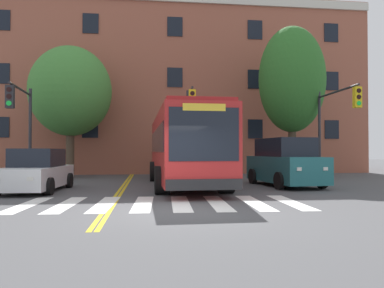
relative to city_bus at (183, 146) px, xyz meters
name	(u,v)px	position (x,y,z in m)	size (l,w,h in m)	color
ground_plane	(179,211)	(-0.83, -7.57, -1.88)	(120.00, 120.00, 0.00)	#4C4C4F
crosswalk	(162,203)	(-1.25, -6.12, -1.88)	(8.93, 4.00, 0.01)	white
lane_line_yellow_inner	(130,175)	(-2.88, 7.88, -1.88)	(0.12, 36.00, 0.01)	gold
lane_line_yellow_outer	(133,175)	(-2.72, 7.88, -1.88)	(0.12, 36.00, 0.01)	gold
city_bus	(183,146)	(0.00, 0.00, 0.00)	(3.21, 11.82, 3.48)	#B22323
car_white_near_lane	(37,172)	(-6.23, -1.85, -1.09)	(2.28, 4.78, 1.75)	white
car_teal_far_lane	(285,163)	(4.74, -0.85, -0.81)	(2.63, 5.03, 2.25)	#236B70
car_silver_behind_bus	(182,158)	(0.86, 10.24, -0.75)	(2.59, 5.08, 2.41)	#B7BABF
traffic_light_near_corner	(334,116)	(8.33, 1.25, 1.69)	(0.35, 4.43, 5.16)	#28282D
traffic_light_far_corner	(22,115)	(-7.82, 1.17, 1.52)	(0.48, 3.84, 4.97)	#28282D
traffic_light_overhead	(189,117)	(0.59, 2.68, 1.68)	(0.45, 4.28, 5.31)	#28282D
street_tree_curbside_large	(292,80)	(7.32, 4.70, 4.26)	(5.96, 5.97, 9.52)	#4C3D2D
street_tree_curbside_small	(71,92)	(-6.51, 6.10, 3.49)	(6.92, 6.96, 8.19)	#4C3D2D
building_facade	(171,93)	(0.21, 13.38, 4.67)	(29.62, 9.31, 13.10)	#9E5642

